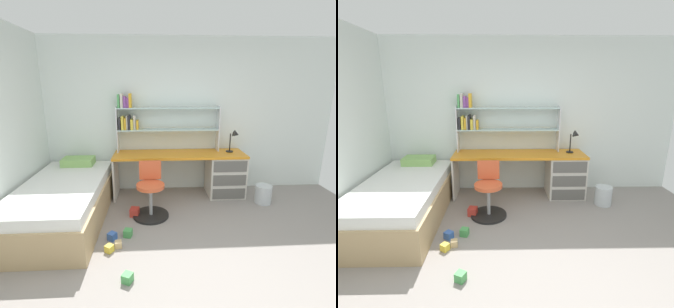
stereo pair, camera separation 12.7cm
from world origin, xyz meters
TOP-DOWN VIEW (x-y plane):
  - ground_plane at (0.00, 0.00)m, footprint 5.49×5.83m
  - room_shell at (-1.17, 1.19)m, footprint 5.49×5.83m
  - desk at (0.60, 2.10)m, footprint 2.18×0.59m
  - bookshelf_hutch at (-0.46, 2.27)m, footprint 1.73×0.22m
  - desk_lamp at (0.93, 2.10)m, footprint 0.20×0.17m
  - swivel_chair at (-0.48, 1.40)m, footprint 0.52×0.52m
  - bed_platform at (-1.68, 1.36)m, footprint 1.09×2.09m
  - waste_bin at (1.33, 1.70)m, footprint 0.26×0.26m
  - toy_block_green_0 at (-0.76, 0.87)m, footprint 0.11×0.11m
  - toy_block_yellow_1 at (-0.95, 0.57)m, footprint 0.11×0.11m
  - toy_block_blue_2 at (-0.95, 0.81)m, footprint 0.13×0.13m
  - toy_block_red_3 at (-0.71, 1.39)m, footprint 0.14×0.14m
  - toy_block_natural_4 at (-0.85, 0.65)m, footprint 0.09×0.09m
  - toy_block_green_5 at (-0.69, 0.10)m, footprint 0.12×0.12m

SIDE VIEW (x-z plane):
  - ground_plane at x=0.00m, z-range -0.02..0.00m
  - toy_block_natural_4 at x=-0.85m, z-range 0.00..0.08m
  - toy_block_yellow_1 at x=-0.95m, z-range 0.00..0.08m
  - toy_block_green_5 at x=-0.69m, z-range 0.00..0.09m
  - toy_block_blue_2 at x=-0.95m, z-range 0.00..0.09m
  - toy_block_green_0 at x=-0.76m, z-range 0.00..0.10m
  - toy_block_red_3 at x=-0.71m, z-range 0.00..0.12m
  - waste_bin at x=1.33m, z-range 0.00..0.30m
  - bed_platform at x=-1.68m, z-range -0.06..0.62m
  - swivel_chair at x=-0.48m, z-range -0.08..0.70m
  - desk at x=0.60m, z-range 0.04..0.79m
  - desk_lamp at x=0.93m, z-range 0.81..1.19m
  - bookshelf_hutch at x=-0.46m, z-range 0.82..1.79m
  - room_shell at x=-1.17m, z-range 0.00..2.62m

